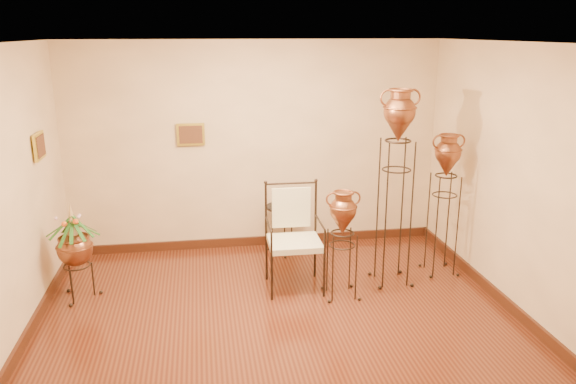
{
  "coord_description": "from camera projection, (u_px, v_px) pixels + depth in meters",
  "views": [
    {
      "loc": [
        -0.73,
        -4.88,
        2.91
      ],
      "look_at": [
        0.25,
        1.3,
        1.1
      ],
      "focal_mm": 35.0,
      "sensor_mm": 36.0,
      "label": 1
    }
  ],
  "objects": [
    {
      "name": "armchair",
      "position": [
        294.0,
        239.0,
        6.42
      ],
      "size": [
        0.69,
        0.65,
        1.22
      ],
      "rotation": [
        0.0,
        0.0,
        -0.01
      ],
      "color": "black",
      "rests_on": "ground"
    },
    {
      "name": "planter_urn",
      "position": [
        74.0,
        245.0,
        6.17
      ],
      "size": [
        0.79,
        0.79,
        1.14
      ],
      "rotation": [
        0.0,
        0.0,
        -0.39
      ],
      "color": "black",
      "rests_on": "ground"
    },
    {
      "name": "amphora_mid",
      "position": [
        444.0,
        204.0,
        6.78
      ],
      "size": [
        0.51,
        0.51,
        1.76
      ],
      "rotation": [
        0.0,
        0.0,
        -0.4
      ],
      "color": "black",
      "rests_on": "ground"
    },
    {
      "name": "room_shell",
      "position": [
        282.0,
        165.0,
        5.07
      ],
      "size": [
        5.02,
        5.02,
        2.81
      ],
      "color": "beige",
      "rests_on": "ground"
    },
    {
      "name": "amphora_short",
      "position": [
        342.0,
        244.0,
        6.23
      ],
      "size": [
        0.39,
        0.39,
        1.25
      ],
      "rotation": [
        0.0,
        0.0,
        0.02
      ],
      "color": "black",
      "rests_on": "ground"
    },
    {
      "name": "ground",
      "position": [
        284.0,
        336.0,
        5.54
      ],
      "size": [
        5.0,
        5.0,
        0.0
      ],
      "primitive_type": "plane",
      "color": "#572814",
      "rests_on": "ground"
    },
    {
      "name": "amphora_tall",
      "position": [
        396.0,
        186.0,
        6.44
      ],
      "size": [
        0.59,
        0.59,
        2.32
      ],
      "rotation": [
        0.0,
        0.0,
        -0.39
      ],
      "color": "black",
      "rests_on": "ground"
    },
    {
      "name": "side_table",
      "position": [
        283.0,
        228.0,
        7.54
      ],
      "size": [
        0.55,
        0.55,
        0.84
      ],
      "rotation": [
        0.0,
        0.0,
        0.25
      ],
      "color": "black",
      "rests_on": "ground"
    }
  ]
}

